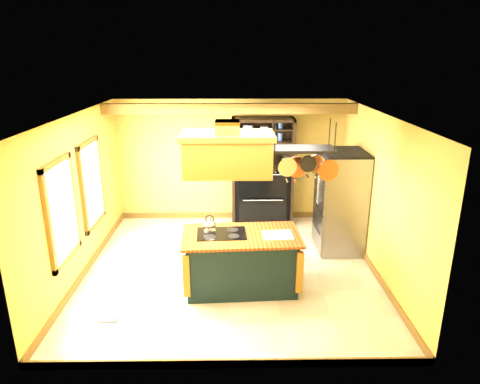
{
  "coord_description": "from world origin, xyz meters",
  "views": [
    {
      "loc": [
        0.08,
        -6.74,
        3.62
      ],
      "look_at": [
        0.18,
        0.3,
        1.33
      ],
      "focal_mm": 32.0,
      "sensor_mm": 36.0,
      "label": 1
    }
  ],
  "objects_px": {
    "kitchen_island": "(241,261)",
    "refrigerator": "(340,204)",
    "pot_rack": "(303,157)",
    "hutch": "(262,183)",
    "range_hood": "(228,152)"
  },
  "relations": [
    {
      "from": "kitchen_island",
      "to": "range_hood",
      "type": "height_order",
      "value": "range_hood"
    },
    {
      "from": "kitchen_island",
      "to": "pot_rack",
      "type": "xyz_separation_m",
      "value": [
        0.91,
        -0.0,
        1.69
      ]
    },
    {
      "from": "refrigerator",
      "to": "hutch",
      "type": "bearing_deg",
      "value": 134.19
    },
    {
      "from": "range_hood",
      "to": "hutch",
      "type": "distance_m",
      "value": 3.22
    },
    {
      "from": "kitchen_island",
      "to": "pot_rack",
      "type": "distance_m",
      "value": 1.92
    },
    {
      "from": "refrigerator",
      "to": "kitchen_island",
      "type": "bearing_deg",
      "value": -142.97
    },
    {
      "from": "pot_rack",
      "to": "refrigerator",
      "type": "relative_size",
      "value": 0.55
    },
    {
      "from": "kitchen_island",
      "to": "refrigerator",
      "type": "relative_size",
      "value": 1.0
    },
    {
      "from": "kitchen_island",
      "to": "pot_rack",
      "type": "relative_size",
      "value": 1.82
    },
    {
      "from": "kitchen_island",
      "to": "hutch",
      "type": "distance_m",
      "value": 2.92
    },
    {
      "from": "range_hood",
      "to": "hutch",
      "type": "xyz_separation_m",
      "value": [
        0.71,
        2.84,
        -1.34
      ]
    },
    {
      "from": "hutch",
      "to": "pot_rack",
      "type": "bearing_deg",
      "value": -81.9
    },
    {
      "from": "hutch",
      "to": "kitchen_island",
      "type": "bearing_deg",
      "value": -100.17
    },
    {
      "from": "kitchen_island",
      "to": "range_hood",
      "type": "relative_size",
      "value": 1.39
    },
    {
      "from": "kitchen_island",
      "to": "pot_rack",
      "type": "bearing_deg",
      "value": -3.16
    }
  ]
}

